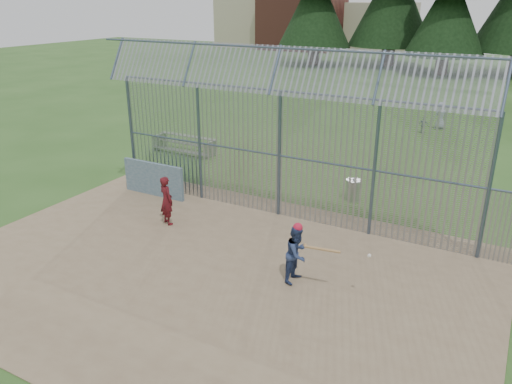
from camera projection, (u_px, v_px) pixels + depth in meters
The scene contains 12 objects.
ground at pixel (220, 261), 13.33m from camera, with size 120.00×120.00×0.00m, color #2D511E.
dirt_infield at pixel (210, 269), 12.91m from camera, with size 14.00×10.00×0.02m, color #756047.
dugout_wall at pixel (154, 179), 17.53m from camera, with size 2.50×0.12×1.20m, color #38566B.
batter at pixel (297, 254), 12.14m from camera, with size 0.71×0.55×1.46m, color navy.
onlooker at pixel (167, 200), 15.24m from camera, with size 0.56×0.37×1.54m, color maroon.
bg_kid_standing at pixel (440, 116), 26.47m from camera, with size 0.70×0.46×1.44m, color gray.
bg_kid_seated at pixel (423, 125), 25.79m from camera, with size 0.49×0.20×0.84m, color slate.
batting_gear at pixel (306, 234), 11.79m from camera, with size 1.93×0.36×0.50m.
trash_can at pixel (353, 190), 17.21m from camera, with size 0.56×0.56×0.82m.
bleacher at pixel (184, 144), 22.45m from camera, with size 3.00×0.95×0.72m.
backstop_fence at pixel (334, 153), 14.46m from camera, with size 20.09×0.81×5.30m.
distant_buildings at pixel (298, 21), 68.54m from camera, with size 26.50×10.50×8.00m.
Camera 1 is at (6.48, -9.83, 6.57)m, focal length 35.00 mm.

